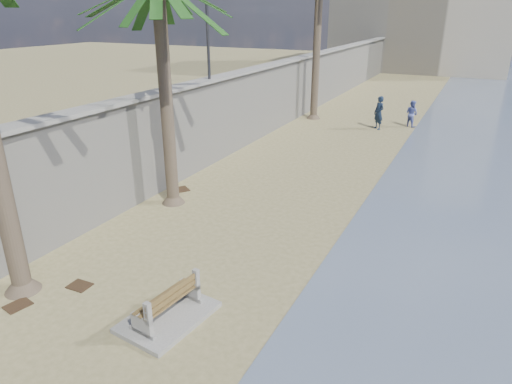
% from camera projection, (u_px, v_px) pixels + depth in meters
% --- Properties ---
extents(seawall, '(0.45, 70.00, 3.50)m').
position_uv_depth(seawall, '(282.00, 94.00, 26.17)').
color(seawall, gray).
rests_on(seawall, ground_plane).
extents(wall_cap, '(0.80, 70.00, 0.12)m').
position_uv_depth(wall_cap, '(283.00, 62.00, 25.50)').
color(wall_cap, gray).
rests_on(wall_cap, seawall).
extents(end_building, '(18.00, 12.00, 14.00)m').
position_uv_depth(end_building, '(426.00, 2.00, 49.56)').
color(end_building, '#B7AA93').
rests_on(end_building, ground_plane).
extents(bench_far, '(1.62, 2.18, 0.85)m').
position_uv_depth(bench_far, '(167.00, 305.00, 9.79)').
color(bench_far, gray).
rests_on(bench_far, ground_plane).
extents(person_a, '(0.91, 0.88, 2.11)m').
position_uv_depth(person_a, '(379.00, 110.00, 25.37)').
color(person_a, '#132036').
rests_on(person_a, ground_plane).
extents(person_b, '(1.01, 0.94, 1.67)m').
position_uv_depth(person_b, '(412.00, 112.00, 25.98)').
color(person_b, '#525EAB').
rests_on(person_b, ground_plane).
extents(debris_b, '(0.53, 0.61, 0.03)m').
position_uv_depth(debris_b, '(18.00, 305.00, 10.36)').
color(debris_b, '#382616').
rests_on(debris_b, ground_plane).
extents(debris_c, '(0.86, 0.90, 0.03)m').
position_uv_depth(debris_c, '(179.00, 190.00, 17.01)').
color(debris_c, '#382616').
rests_on(debris_c, ground_plane).
extents(debris_d, '(0.54, 0.44, 0.03)m').
position_uv_depth(debris_d, '(80.00, 286.00, 11.10)').
color(debris_d, '#382616').
rests_on(debris_d, ground_plane).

